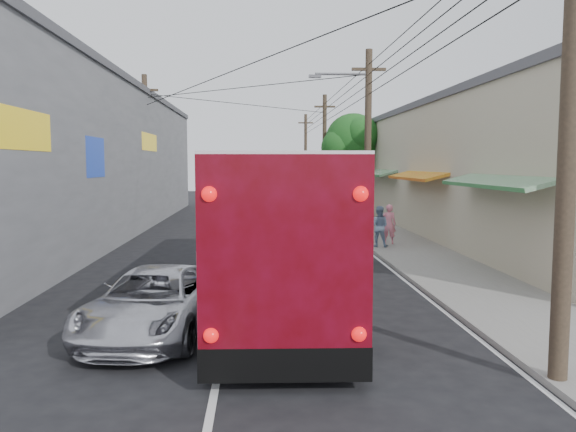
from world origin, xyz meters
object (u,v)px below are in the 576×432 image
(parked_suv, at_px, (324,217))
(parked_car_far, at_px, (306,198))
(pedestrian_near, at_px, (389,224))
(pedestrian_far, at_px, (379,226))
(parked_car_mid, at_px, (316,212))
(jeepney, at_px, (154,302))
(coach_bus, at_px, (279,224))

(parked_suv, distance_m, parked_car_far, 15.34)
(pedestrian_near, height_order, pedestrian_far, pedestrian_near)
(parked_car_mid, height_order, pedestrian_far, pedestrian_far)
(jeepney, height_order, pedestrian_near, pedestrian_near)
(parked_suv, bearing_deg, parked_car_mid, 91.55)
(pedestrian_near, xyz_separation_m, pedestrian_far, (-0.57, -0.74, -0.01))
(coach_bus, relative_size, parked_car_far, 2.53)
(jeepney, height_order, parked_suv, parked_suv)
(parked_suv, xyz_separation_m, parked_car_mid, (0.00, 3.61, -0.09))
(coach_bus, height_order, pedestrian_far, coach_bus)
(jeepney, height_order, pedestrian_far, pedestrian_far)
(coach_bus, distance_m, pedestrian_far, 8.64)
(jeepney, distance_m, parked_suv, 16.24)
(parked_suv, height_order, pedestrian_far, pedestrian_far)
(parked_car_far, bearing_deg, parked_suv, -91.33)
(parked_car_mid, bearing_deg, pedestrian_far, -76.48)
(coach_bus, relative_size, pedestrian_near, 7.68)
(parked_car_mid, bearing_deg, pedestrian_near, -71.43)
(coach_bus, height_order, pedestrian_near, coach_bus)
(jeepney, xyz_separation_m, pedestrian_far, (6.80, 10.60, 0.28))
(pedestrian_far, bearing_deg, parked_car_mid, -60.35)
(coach_bus, xyz_separation_m, jeepney, (-2.60, -3.10, -1.20))
(coach_bus, distance_m, parked_car_far, 27.81)
(coach_bus, bearing_deg, parked_car_far, 85.12)
(pedestrian_far, bearing_deg, parked_car_far, -67.94)
(parked_suv, bearing_deg, coach_bus, -100.39)
(parked_car_mid, bearing_deg, coach_bus, -96.54)
(parked_suv, xyz_separation_m, parked_car_far, (0.48, 15.33, -0.03))
(jeepney, distance_m, parked_car_far, 31.24)
(parked_suv, height_order, parked_car_far, parked_suv)
(jeepney, height_order, parked_car_mid, parked_car_mid)
(parked_car_far, relative_size, pedestrian_far, 3.06)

